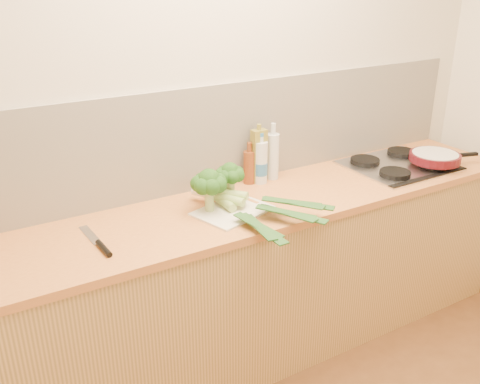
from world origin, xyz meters
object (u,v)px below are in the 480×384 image
object	(u,v)px
chefs_knife	(100,245)
gas_hob	(399,164)
chopping_board	(233,211)
skillet	(435,157)

from	to	relation	value
chefs_knife	gas_hob	bearing A→B (deg)	-1.26
gas_hob	chopping_board	distance (m)	1.15
chopping_board	skillet	xyz separation A→B (m)	(1.32, -0.07, 0.06)
gas_hob	chefs_knife	size ratio (longest dim) A/B	1.72
gas_hob	chopping_board	world-z (taller)	gas_hob
chopping_board	chefs_knife	xyz separation A→B (m)	(-0.65, -0.02, 0.00)
gas_hob	skillet	xyz separation A→B (m)	(0.17, -0.11, 0.05)
gas_hob	chopping_board	xyz separation A→B (m)	(-1.15, -0.04, -0.01)
chopping_board	gas_hob	bearing A→B (deg)	-14.66
gas_hob	chopping_board	size ratio (longest dim) A/B	1.67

